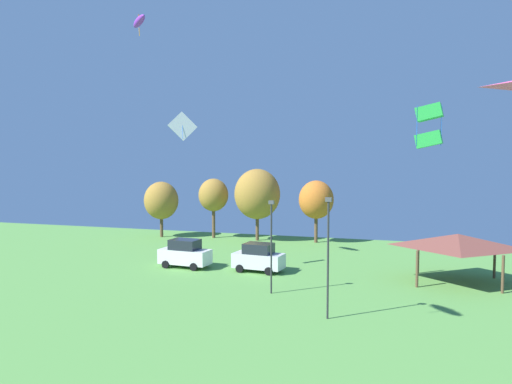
{
  "coord_description": "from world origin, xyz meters",
  "views": [
    {
      "loc": [
        5.22,
        0.14,
        9.46
      ],
      "look_at": [
        0.46,
        15.32,
        8.32
      ],
      "focal_mm": 38.0,
      "sensor_mm": 36.0,
      "label": 1
    }
  ],
  "objects": [
    {
      "name": "treeline_tree_0",
      "position": [
        -23.16,
        54.96,
        4.13
      ],
      "size": [
        3.86,
        3.86,
        6.27
      ],
      "color": "brown",
      "rests_on": "ground"
    },
    {
      "name": "treeline_tree_2",
      "position": [
        -12.08,
        55.83,
        5.05
      ],
      "size": [
        4.96,
        4.96,
        7.78
      ],
      "color": "brown",
      "rests_on": "ground"
    },
    {
      "name": "park_pavilion",
      "position": [
        7.59,
        41.83,
        3.08
      ],
      "size": [
        7.19,
        6.01,
        3.6
      ],
      "color": "brown",
      "rests_on": "ground"
    },
    {
      "name": "kite_flying_0",
      "position": [
        -16.93,
        39.52,
        20.02
      ],
      "size": [
        2.34,
        2.33,
        1.7
      ],
      "color": "purple"
    },
    {
      "name": "parked_car_leftmost",
      "position": [
        -13.67,
        40.72,
        1.16
      ],
      "size": [
        4.35,
        2.28,
        2.34
      ],
      "rotation": [
        0.0,
        0.0,
        -0.08
      ],
      "color": "silver",
      "rests_on": "ground"
    },
    {
      "name": "parked_car_second_from_left",
      "position": [
        -7.36,
        40.99,
        1.13
      ],
      "size": [
        4.17,
        2.34,
        2.29
      ],
      "rotation": [
        0.0,
        0.0,
        -0.1
      ],
      "color": "silver",
      "rests_on": "ground"
    },
    {
      "name": "light_post_2",
      "position": [
        -4.56,
        34.82,
        3.55
      ],
      "size": [
        0.36,
        0.2,
        6.3
      ],
      "color": "#2D2D33",
      "rests_on": "ground"
    },
    {
      "name": "kite_flying_6",
      "position": [
        5.37,
        32.3,
        11.0
      ],
      "size": [
        1.61,
        1.48,
        2.55
      ],
      "color": "green"
    },
    {
      "name": "kite_flying_4",
      "position": [
        -12.62,
        38.25,
        11.54
      ],
      "size": [
        1.77,
        1.64,
        2.29
      ],
      "color": "white"
    },
    {
      "name": "treeline_tree_1",
      "position": [
        -17.29,
        56.12,
        4.79
      ],
      "size": [
        3.33,
        3.33,
        6.65
      ],
      "color": "brown",
      "rests_on": "ground"
    },
    {
      "name": "light_post_0",
      "position": [
        0.04,
        30.36,
        3.89
      ],
      "size": [
        0.36,
        0.2,
        6.97
      ],
      "color": "#2D2D33",
      "rests_on": "ground"
    },
    {
      "name": "treeline_tree_3",
      "position": [
        -5.73,
        56.39,
        4.54
      ],
      "size": [
        3.69,
        3.69,
        6.6
      ],
      "color": "brown",
      "rests_on": "ground"
    }
  ]
}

